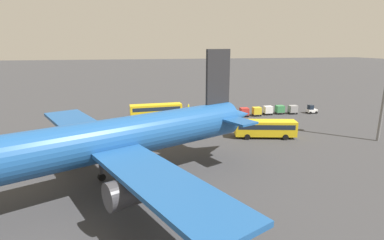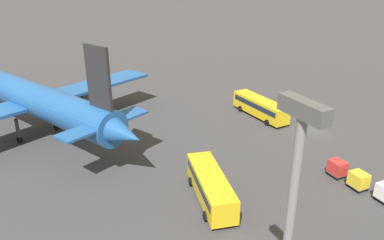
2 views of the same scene
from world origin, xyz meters
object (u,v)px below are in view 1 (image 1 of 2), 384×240
at_px(shuttle_bus_near, 156,110).
at_px(cargo_cart_yellow, 257,111).
at_px(shuttle_bus_far, 265,127).
at_px(cargo_cart_red, 244,112).
at_px(cargo_cart_grey, 293,109).
at_px(cargo_cart_white, 268,110).
at_px(airplane, 95,143).
at_px(baggage_tug, 311,110).
at_px(cargo_cart_green, 280,109).
at_px(worker_person, 188,107).

bearing_deg(shuttle_bus_near, cargo_cart_yellow, 169.53).
distance_m(shuttle_bus_far, cargo_cart_red, 16.34).
relative_size(cargo_cart_grey, cargo_cart_white, 1.00).
distance_m(airplane, shuttle_bus_far, 31.75).
distance_m(baggage_tug, cargo_cart_red, 17.32).
bearing_deg(cargo_cart_green, shuttle_bus_near, -4.87).
bearing_deg(cargo_cart_red, baggage_tug, 179.35).
bearing_deg(cargo_cart_grey, cargo_cart_yellow, 1.09).
relative_size(shuttle_bus_far, baggage_tug, 4.49).
height_order(baggage_tug, cargo_cart_grey, baggage_tug).
xyz_separation_m(shuttle_bus_near, shuttle_bus_far, (-17.61, 19.40, -0.00)).
height_order(shuttle_bus_far, cargo_cart_grey, shuttle_bus_far).
relative_size(worker_person, cargo_cart_yellow, 0.84).
distance_m(shuttle_bus_far, cargo_cart_yellow, 17.12).
height_order(shuttle_bus_near, worker_person, shuttle_bus_near).
xyz_separation_m(airplane, cargo_cart_yellow, (-33.05, -31.69, -4.69)).
bearing_deg(shuttle_bus_near, cargo_cart_green, 172.60).
relative_size(worker_person, cargo_cart_green, 0.84).
bearing_deg(cargo_cart_yellow, cargo_cart_red, 0.44).
relative_size(cargo_cart_green, cargo_cart_red, 1.00).
height_order(shuttle_bus_near, cargo_cart_white, shuttle_bus_near).
distance_m(cargo_cart_green, cargo_cart_yellow, 6.32).
bearing_deg(cargo_cart_green, worker_person, -22.14).
xyz_separation_m(airplane, worker_person, (-18.55, -40.87, -5.01)).
relative_size(baggage_tug, cargo_cart_green, 1.20).
relative_size(cargo_cart_yellow, cargo_cart_red, 1.00).
bearing_deg(baggage_tug, worker_person, -21.78).
height_order(airplane, shuttle_bus_near, airplane).
bearing_deg(cargo_cart_grey, cargo_cart_white, -3.98).
bearing_deg(cargo_cart_yellow, baggage_tug, 179.10).
height_order(airplane, cargo_cart_red, airplane).
distance_m(shuttle_bus_far, cargo_cart_green, 20.68).
bearing_deg(shuttle_bus_near, worker_person, -148.40).
xyz_separation_m(worker_person, cargo_cart_grey, (-23.92, 9.00, 0.32)).
xyz_separation_m(worker_person, cargo_cart_yellow, (-14.50, 9.18, 0.32)).
xyz_separation_m(baggage_tug, cargo_cart_green, (7.90, -0.95, 0.25)).
bearing_deg(shuttle_bus_far, cargo_cart_yellow, -95.64).
bearing_deg(worker_person, shuttle_bus_near, 34.13).
bearing_deg(cargo_cart_red, shuttle_bus_near, -9.22).
bearing_deg(cargo_cart_red, worker_person, -39.02).
xyz_separation_m(airplane, cargo_cart_grey, (-42.47, -31.87, -4.69)).
bearing_deg(cargo_cart_green, shuttle_bus_far, 54.77).
height_order(worker_person, cargo_cart_white, cargo_cart_white).
bearing_deg(cargo_cart_yellow, worker_person, -32.34).
relative_size(baggage_tug, cargo_cart_red, 1.20).
height_order(cargo_cart_green, cargo_cart_red, same).
distance_m(cargo_cart_grey, cargo_cart_green, 3.19).
bearing_deg(airplane, cargo_cart_yellow, -160.47).
height_order(airplane, cargo_cart_green, airplane).
bearing_deg(shuttle_bus_far, cargo_cart_white, -104.02).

